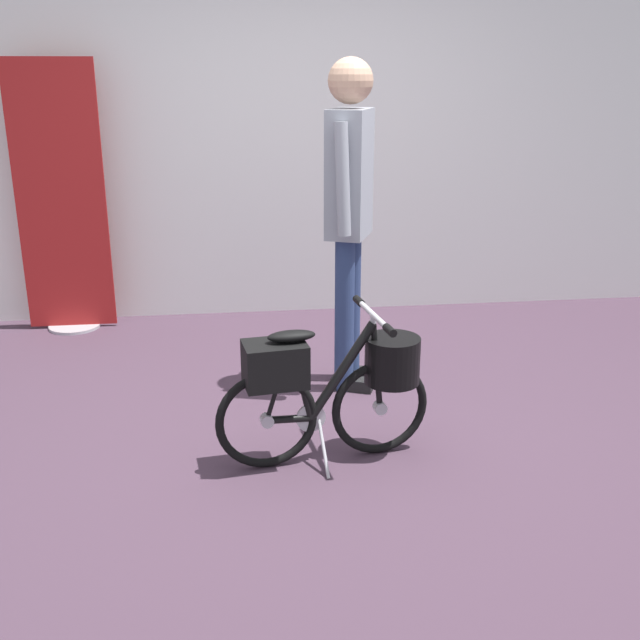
{
  "coord_description": "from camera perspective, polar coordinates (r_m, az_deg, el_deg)",
  "views": [
    {
      "loc": [
        -0.48,
        -3.36,
        1.76
      ],
      "look_at": [
        -0.02,
        0.24,
        0.55
      ],
      "focal_mm": 42.1,
      "sensor_mm": 36.0,
      "label": 1
    }
  ],
  "objects": [
    {
      "name": "ground_plane",
      "position": [
        3.83,
        0.81,
        -8.94
      ],
      "size": [
        7.07,
        7.07,
        0.0
      ],
      "primitive_type": "plane",
      "color": "#473342"
    },
    {
      "name": "back_wall",
      "position": [
        5.59,
        -2.33,
        13.93
      ],
      "size": [
        7.07,
        0.1,
        2.64
      ],
      "primitive_type": "cube",
      "color": "white",
      "rests_on": "ground_plane"
    },
    {
      "name": "floor_banner_stand",
      "position": [
        5.49,
        -19.0,
        7.76
      ],
      "size": [
        0.6,
        0.36,
        1.85
      ],
      "color": "#B7B7BC",
      "rests_on": "ground_plane"
    },
    {
      "name": "folding_bike_foreground",
      "position": [
        3.47,
        1.09,
        -4.73
      ],
      "size": [
        1.02,
        0.53,
        0.73
      ],
      "color": "black",
      "rests_on": "ground_plane"
    },
    {
      "name": "visitor_near_wall",
      "position": [
        4.15,
        2.26,
        8.87
      ],
      "size": [
        0.36,
        0.5,
        1.83
      ],
      "color": "navy",
      "rests_on": "ground_plane"
    }
  ]
}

